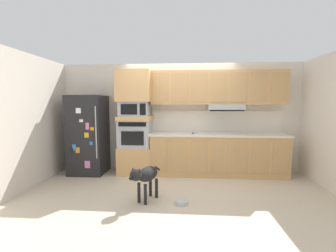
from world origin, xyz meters
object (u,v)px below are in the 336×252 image
at_px(built_in_oven, 135,134).
at_px(dog_food_bowl, 181,202).
at_px(microwave, 135,109).
at_px(screwdriver, 193,133).
at_px(refrigerator, 88,135).
at_px(dog, 145,176).

xyz_separation_m(built_in_oven, dog_food_bowl, (1.07, -1.57, -0.87)).
xyz_separation_m(built_in_oven, microwave, (0.00, -0.00, 0.56)).
distance_m(built_in_oven, screwdriver, 1.30).
relative_size(refrigerator, built_in_oven, 2.51).
bearing_deg(screwdriver, built_in_oven, 176.87).
relative_size(refrigerator, dog, 2.43).
bearing_deg(built_in_oven, dog_food_bowl, -55.76).
xyz_separation_m(built_in_oven, dog, (0.49, -1.51, -0.47)).
bearing_deg(built_in_oven, screwdriver, -3.13).
distance_m(microwave, dog, 1.89).
relative_size(microwave, dog, 0.89).
xyz_separation_m(built_in_oven, screwdriver, (1.30, -0.07, 0.03)).
bearing_deg(microwave, dog, -72.00).
xyz_separation_m(refrigerator, screwdriver, (2.37, -0.00, 0.05)).
height_order(screwdriver, dog, screwdriver).
bearing_deg(screwdriver, refrigerator, 179.92).
bearing_deg(built_in_oven, dog, -72.00).
bearing_deg(dog_food_bowl, screwdriver, 81.24).
height_order(dog, dog_food_bowl, dog).
bearing_deg(screwdriver, dog, -119.39).
height_order(microwave, screwdriver, microwave).
bearing_deg(microwave, screwdriver, -3.13).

